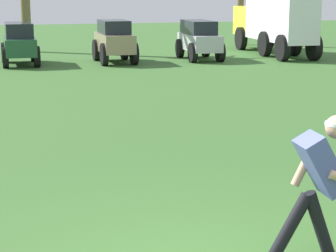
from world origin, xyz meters
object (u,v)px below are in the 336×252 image
Objects in this scene: frisbee_thrower at (319,183)px; parked_car_slot_d at (114,40)px; box_truck at (274,21)px; parked_car_slot_c at (19,42)px; parked_car_slot_e at (199,39)px.

parked_car_slot_d is (1.24, 16.51, -0.04)m from frisbee_thrower.
frisbee_thrower is at bearing -94.29° from parked_car_slot_d.
box_truck is at bearing 67.03° from frisbee_thrower.
parked_car_slot_c is 6.07m from parked_car_slot_e.
parked_car_slot_c is 0.40× the size of box_truck.
parked_car_slot_e is 3.40m from box_truck.
parked_car_slot_c is at bearing 179.10° from parked_car_slot_e.
frisbee_thrower is 0.59× the size of parked_car_slot_d.
parked_car_slot_d is 6.34m from box_truck.
frisbee_thrower is 0.58× the size of parked_car_slot_c.
parked_car_slot_e is at bearing 75.72° from frisbee_thrower.
parked_car_slot_c is at bearing 96.23° from frisbee_thrower.
parked_car_slot_e is at bearing 3.00° from parked_car_slot_d.
box_truck reaches higher than parked_car_slot_c.
box_truck is at bearing 10.05° from parked_car_slot_d.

